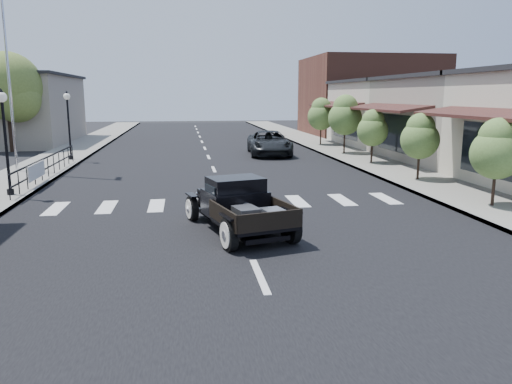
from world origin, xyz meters
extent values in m
plane|color=black|center=(0.00, 0.00, 0.00)|extent=(120.00, 120.00, 0.00)
cube|color=black|center=(0.00, 15.00, 0.01)|extent=(14.00, 80.00, 0.02)
cube|color=gray|center=(-8.50, 15.00, 0.07)|extent=(3.00, 80.00, 0.15)
cube|color=gray|center=(8.50, 15.00, 0.07)|extent=(3.00, 80.00, 0.15)
cube|color=#9E9384|center=(-15.00, 28.00, 2.50)|extent=(10.00, 12.00, 5.00)
cube|color=gray|center=(15.00, 13.00, 2.25)|extent=(10.00, 9.00, 4.50)
cube|color=beige|center=(15.00, 22.00, 2.25)|extent=(10.00, 9.00, 4.50)
cube|color=brown|center=(15.50, 32.00, 3.50)|extent=(11.00, 10.00, 7.00)
cylinder|color=silver|center=(-9.20, 12.00, 6.13)|extent=(0.12, 0.12, 11.95)
imported|color=black|center=(3.75, 17.58, 0.73)|extent=(2.77, 5.42, 1.47)
camera|label=1|loc=(-1.46, -12.50, 3.63)|focal=35.00mm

